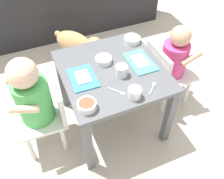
{
  "coord_description": "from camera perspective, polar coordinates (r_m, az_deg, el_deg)",
  "views": [
    {
      "loc": [
        -0.41,
        -0.96,
        1.39
      ],
      "look_at": [
        0.0,
        0.0,
        0.31
      ],
      "focal_mm": 39.27,
      "sensor_mm": 36.0,
      "label": 1
    }
  ],
  "objects": [
    {
      "name": "ground_plane",
      "position": [
        1.74,
        -0.0,
        -7.01
      ],
      "size": [
        7.0,
        7.0,
        0.0
      ],
      "primitive_type": "plane",
      "color": "beige"
    },
    {
      "name": "dining_table",
      "position": [
        1.45,
        -0.0,
        2.32
      ],
      "size": [
        0.57,
        0.6,
        0.47
      ],
      "color": "#515459",
      "rests_on": "ground"
    },
    {
      "name": "seated_child_left",
      "position": [
        1.38,
        -17.62,
        -1.83
      ],
      "size": [
        0.29,
        0.29,
        0.68
      ],
      "color": "silver",
      "rests_on": "ground"
    },
    {
      "name": "seated_child_right",
      "position": [
        1.65,
        13.97,
        6.91
      ],
      "size": [
        0.29,
        0.29,
        0.62
      ],
      "color": "silver",
      "rests_on": "ground"
    },
    {
      "name": "dog",
      "position": [
        2.05,
        -8.01,
        10.45
      ],
      "size": [
        0.35,
        0.4,
        0.32
      ],
      "color": "tan",
      "rests_on": "ground"
    },
    {
      "name": "food_tray_left",
      "position": [
        1.34,
        -6.79,
        2.74
      ],
      "size": [
        0.14,
        0.2,
        0.02
      ],
      "color": "#388CD8",
      "rests_on": "dining_table"
    },
    {
      "name": "food_tray_right",
      "position": [
        1.44,
        6.58,
        6.47
      ],
      "size": [
        0.13,
        0.21,
        0.02
      ],
      "color": "#4CC6BC",
      "rests_on": "dining_table"
    },
    {
      "name": "water_cup_left",
      "position": [
        1.34,
        2.23,
        4.23
      ],
      "size": [
        0.07,
        0.07,
        0.06
      ],
      "color": "white",
      "rests_on": "dining_table"
    },
    {
      "name": "water_cup_right",
      "position": [
        1.23,
        5.26,
        -0.91
      ],
      "size": [
        0.07,
        0.07,
        0.06
      ],
      "color": "white",
      "rests_on": "dining_table"
    },
    {
      "name": "veggie_bowl_far",
      "position": [
        1.18,
        -5.87,
        -3.72
      ],
      "size": [
        0.09,
        0.09,
        0.04
      ],
      "color": "white",
      "rests_on": "dining_table"
    },
    {
      "name": "cereal_bowl_right_side",
      "position": [
        1.43,
        -1.98,
        6.92
      ],
      "size": [
        0.1,
        0.1,
        0.03
      ],
      "color": "white",
      "rests_on": "dining_table"
    },
    {
      "name": "cereal_bowl_left_side",
      "position": [
        1.59,
        4.73,
        11.52
      ],
      "size": [
        0.1,
        0.1,
        0.03
      ],
      "color": "white",
      "rests_on": "dining_table"
    },
    {
      "name": "spoon_by_left_tray",
      "position": [
        1.26,
        1.45,
        -0.51
      ],
      "size": [
        0.07,
        0.09,
        0.01
      ],
      "color": "silver",
      "rests_on": "dining_table"
    },
    {
      "name": "spoon_by_right_tray",
      "position": [
        1.3,
        9.52,
        0.57
      ],
      "size": [
        0.08,
        0.08,
        0.01
      ],
      "color": "silver",
      "rests_on": "dining_table"
    }
  ]
}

